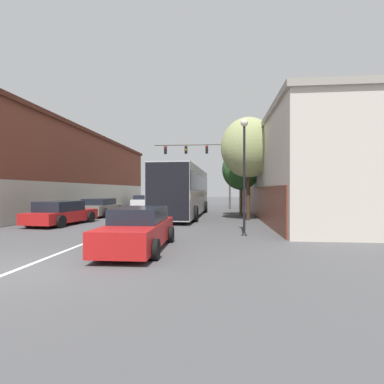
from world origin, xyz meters
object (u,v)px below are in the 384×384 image
Objects in this scene: street_tree_far at (241,169)px; parked_car_left_near at (100,208)px; hatchback_foreground at (139,229)px; parked_car_left_mid at (143,201)px; parked_car_left_far at (61,213)px; traffic_signal_gantry at (205,159)px; street_tree_near at (248,148)px; street_lamp at (244,167)px; bus at (184,190)px.

parked_car_left_near is at bearing -172.06° from street_tree_far.
hatchback_foreground is 13.35m from parked_car_left_near.
parked_car_left_far is (0.42, -19.39, -0.01)m from parked_car_left_mid.
parked_car_left_near is 13.96m from parked_car_left_mid.
traffic_signal_gantry is (1.00, 21.41, 4.52)m from hatchback_foreground.
hatchback_foreground is 26.61m from parked_car_left_mid.
parked_car_left_near is at bearing 26.71° from hatchback_foreground.
street_tree_far is (3.18, -8.15, -1.66)m from traffic_signal_gantry.
parked_car_left_mid is 0.70× the size of street_tree_near.
street_tree_near is at bearing -144.52° from parked_car_left_mid.
parked_car_left_near is at bearing 139.30° from street_lamp.
bus is at bearing -153.32° from parked_car_left_mid.
traffic_signal_gantry reaches higher than hatchback_foreground.
bus is 8.73m from parked_car_left_far.
parked_car_left_near is 5.43m from parked_car_left_far.
street_lamp is at bearing -81.63° from traffic_signal_gantry.
parked_car_left_far is at bearing -115.71° from traffic_signal_gantry.
street_tree_far reaches higher than hatchback_foreground.
bus reaches higher than parked_car_left_far.
parked_car_left_far is at bearing 135.77° from bus.
street_tree_far reaches higher than parked_car_left_far.
bus is at bearing -96.61° from traffic_signal_gantry.
traffic_signal_gantry is at bearing 106.70° from street_tree_near.
traffic_signal_gantry reaches higher than parked_car_left_near.
parked_car_left_near is at bearing -177.88° from parked_car_left_mid.
street_tree_near is at bearing -25.02° from hatchback_foreground.
traffic_signal_gantry is 1.20× the size of street_tree_near.
hatchback_foreground is 11.65m from street_tree_near.
parked_car_left_mid is (-6.66, 25.76, -0.00)m from hatchback_foreground.
street_tree_far is (-0.25, 3.26, -1.17)m from street_tree_near.
bus is 2.47× the size of street_lamp.
traffic_signal_gantry reaches higher than parked_car_left_far.
bus reaches higher than hatchback_foreground.
hatchback_foreground is (0.04, -12.39, -1.33)m from bus.
street_tree_near is (10.66, -1.81, 4.04)m from parked_car_left_near.
parked_car_left_mid is (-0.43, 13.96, -0.00)m from parked_car_left_near.
parked_car_left_mid is 24.84m from street_lamp.
bus reaches higher than parked_car_left_mid.
bus is at bearing 151.87° from street_tree_near.
hatchback_foreground is 0.91× the size of street_tree_far.
street_tree_far is (4.18, 13.26, 2.86)m from hatchback_foreground.
parked_car_left_near is 0.67× the size of street_tree_near.
street_tree_far is (10.84, -12.50, 2.87)m from parked_car_left_mid.
parked_car_left_near is 12.85m from traffic_signal_gantry.
hatchback_foreground is 1.00× the size of parked_car_left_mid.
street_tree_far is at bearing -49.81° from parked_car_left_far.
parked_car_left_mid reaches higher than parked_car_left_near.
street_tree_far is at bearing -18.63° from hatchback_foreground.
bus is at bearing -82.07° from parked_car_left_near.
street_lamp is 0.98× the size of street_tree_far.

